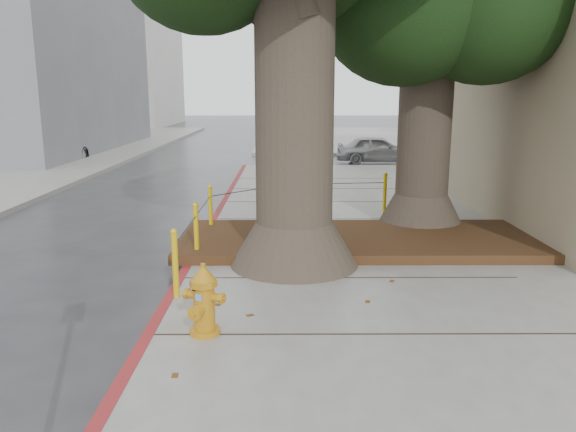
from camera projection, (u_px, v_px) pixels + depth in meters
name	position (u px, v px, depth m)	size (l,w,h in m)	color
ground	(324.00, 347.00, 6.39)	(140.00, 140.00, 0.00)	#28282B
sidewalk_far	(386.00, 138.00, 35.71)	(16.00, 20.00, 0.15)	slate
curb_red	(186.00, 272.00, 8.80)	(0.14, 26.00, 0.16)	maroon
planter_bed	(359.00, 240.00, 10.15)	(6.40, 2.60, 0.16)	black
building_far_white	(95.00, 39.00, 48.68)	(12.00, 18.00, 15.00)	silver
bollard_ring	(263.00, 211.00, 10.52)	(3.79, 5.39, 0.95)	gold
fire_hydrant	(204.00, 300.00, 6.28)	(0.45, 0.45, 0.83)	#C48114
car_silver	(377.00, 149.00, 23.14)	(1.36, 3.37, 1.15)	#9FA0A4
car_red	(460.00, 142.00, 25.67)	(1.37, 3.93, 1.30)	maroon
car_dark	(56.00, 151.00, 22.87)	(1.53, 3.77, 1.09)	black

